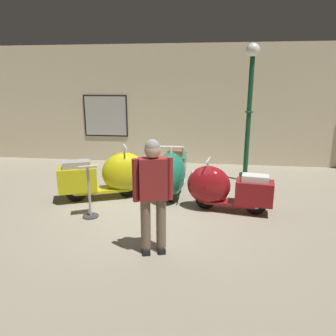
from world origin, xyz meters
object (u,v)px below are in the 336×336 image
at_px(scooter_0, 110,175).
at_px(info_stanchion, 89,196).
at_px(lamppost, 249,106).
at_px(visitor_0, 153,189).
at_px(scooter_2, 222,188).
at_px(scooter_1, 173,172).

bearing_deg(scooter_0, info_stanchion, -116.81).
distance_m(lamppost, info_stanchion, 4.15).
height_order(lamppost, visitor_0, lamppost).
height_order(scooter_0, info_stanchion, scooter_0).
relative_size(scooter_2, visitor_0, 1.00).
relative_size(lamppost, visitor_0, 1.95).
distance_m(scooter_0, scooter_1, 1.29).
xyz_separation_m(lamppost, visitor_0, (-1.62, -3.62, -0.85)).
xyz_separation_m(scooter_0, visitor_0, (1.25, -2.05, 0.45)).
xyz_separation_m(scooter_0, scooter_1, (1.24, 0.34, 0.02)).
relative_size(scooter_1, info_stanchion, 1.89).
relative_size(lamppost, info_stanchion, 3.23).
relative_size(scooter_0, scooter_1, 0.99).
height_order(scooter_0, scooter_2, scooter_0).
xyz_separation_m(scooter_1, info_stanchion, (-1.32, -1.33, -0.11)).
bearing_deg(scooter_2, info_stanchion, 24.09).
distance_m(scooter_1, info_stanchion, 1.88).
distance_m(scooter_1, lamppost, 2.41).
xyz_separation_m(scooter_1, lamppost, (1.63, 1.24, 1.28)).
xyz_separation_m(scooter_2, lamppost, (0.62, 1.94, 1.35)).
distance_m(scooter_0, scooter_2, 2.28).
height_order(visitor_0, info_stanchion, visitor_0).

